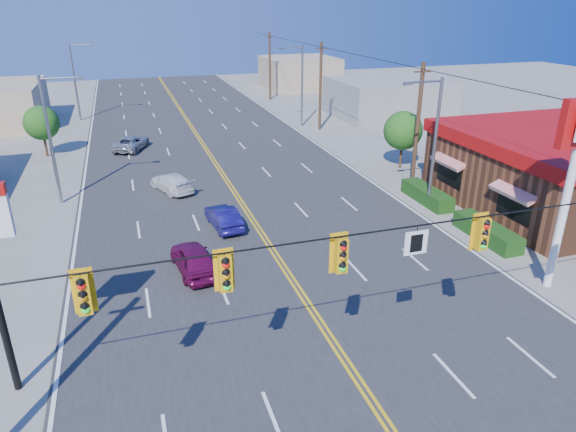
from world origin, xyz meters
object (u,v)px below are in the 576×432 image
object	(u,v)px
kfc	(573,168)
car_magenta	(194,260)
car_silver	(131,143)
kfc_pylon	(576,158)
signal_span	(374,266)
car_blue	(224,218)
car_white	(172,183)

from	to	relation	value
kfc	car_magenta	distance (m)	24.21
kfc	car_silver	xyz separation A→B (m)	(-26.07, 21.65, -1.77)
car_magenta	car_silver	world-z (taller)	car_magenta
kfc	car_magenta	bearing A→B (deg)	-175.58
kfc_pylon	car_magenta	world-z (taller)	kfc_pylon
car_silver	kfc	bearing A→B (deg)	163.24
kfc	signal_span	bearing A→B (deg)	-149.06
car_magenta	car_silver	size ratio (longest dim) A/B	0.91
kfc	car_magenta	xyz separation A→B (m)	(-24.08, -1.86, -1.69)
signal_span	car_silver	world-z (taller)	signal_span
car_magenta	car_silver	xyz separation A→B (m)	(-1.99, 23.51, -0.07)
signal_span	car_blue	size ratio (longest dim) A/B	6.55
car_white	car_blue	bearing A→B (deg)	85.77
kfc_pylon	car_blue	size ratio (longest dim) A/B	2.29
signal_span	kfc_pylon	distance (m)	11.87
car_magenta	car_blue	size ratio (longest dim) A/B	1.08
kfc	car_magenta	size ratio (longest dim) A/B	4.05
car_magenta	car_white	bearing A→B (deg)	-97.81
car_magenta	car_white	size ratio (longest dim) A/B	0.98
car_magenta	signal_span	bearing A→B (deg)	105.02
car_blue	signal_span	bearing A→B (deg)	90.38
signal_span	car_magenta	world-z (taller)	signal_span
car_blue	car_magenta	bearing A→B (deg)	57.34
kfc	car_magenta	world-z (taller)	kfc
kfc_pylon	car_white	bearing A→B (deg)	129.77
signal_span	kfc	bearing A→B (deg)	30.94
signal_span	kfc_pylon	bearing A→B (deg)	19.78
car_blue	car_silver	size ratio (longest dim) A/B	0.84
signal_span	car_blue	xyz separation A→B (m)	(-1.70, 14.87, -4.27)
car_magenta	car_blue	distance (m)	5.29
car_white	kfc_pylon	bearing A→B (deg)	108.74
kfc	kfc_pylon	bearing A→B (deg)	-138.05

